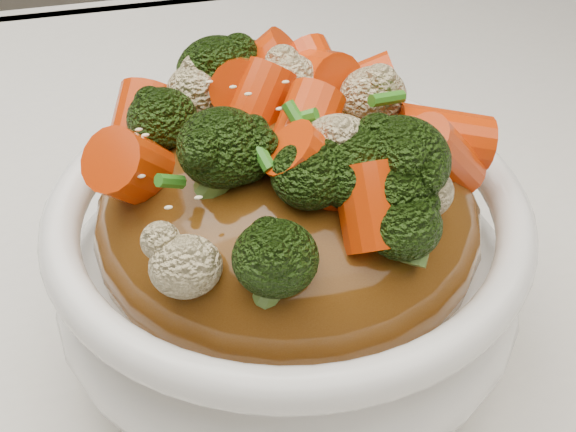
{
  "coord_description": "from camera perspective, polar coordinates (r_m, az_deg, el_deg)",
  "views": [
    {
      "loc": [
        -0.06,
        -0.29,
        1.08
      ],
      "look_at": [
        0.01,
        0.01,
        0.83
      ],
      "focal_mm": 55.0,
      "sensor_mm": 36.0,
      "label": 1
    }
  ],
  "objects": [
    {
      "name": "bowl",
      "position": [
        0.42,
        0.0,
        -3.49
      ],
      "size": [
        0.22,
        0.22,
        0.09
      ],
      "primitive_type": null,
      "rotation": [
        0.0,
        0.0,
        -0.02
      ],
      "color": "white",
      "rests_on": "tablecloth"
    },
    {
      "name": "sauce_base",
      "position": [
        0.4,
        0.0,
        -0.34
      ],
      "size": [
        0.18,
        0.18,
        0.1
      ],
      "primitive_type": "ellipsoid",
      "rotation": [
        0.0,
        0.0,
        -0.02
      ],
      "color": "#5F3610",
      "rests_on": "bowl"
    },
    {
      "name": "tablecloth",
      "position": [
        0.46,
        -1.03,
        -10.21
      ],
      "size": [
        1.2,
        0.8,
        0.04
      ],
      "primitive_type": "cube",
      "color": "white",
      "rests_on": "dining_table"
    },
    {
      "name": "cauliflower",
      "position": [
        0.36,
        0.0,
        6.96
      ],
      "size": [
        0.18,
        0.18,
        0.04
      ],
      "primitive_type": null,
      "rotation": [
        0.0,
        0.0,
        -0.02
      ],
      "color": "beige",
      "rests_on": "sauce_base"
    },
    {
      "name": "broccoli",
      "position": [
        0.36,
        0.0,
        7.23
      ],
      "size": [
        0.18,
        0.18,
        0.04
      ],
      "primitive_type": null,
      "rotation": [
        0.0,
        0.0,
        -0.02
      ],
      "color": "black",
      "rests_on": "sauce_base"
    },
    {
      "name": "sesame_seeds",
      "position": [
        0.36,
        0.0,
        7.51
      ],
      "size": [
        0.16,
        0.16,
        0.01
      ],
      "primitive_type": null,
      "rotation": [
        0.0,
        0.0,
        -0.02
      ],
      "color": "beige",
      "rests_on": "sauce_base"
    },
    {
      "name": "scallions",
      "position": [
        0.36,
        0.0,
        7.51
      ],
      "size": [
        0.13,
        0.13,
        0.02
      ],
      "primitive_type": null,
      "rotation": [
        0.0,
        0.0,
        -0.02
      ],
      "color": "#2E791C",
      "rests_on": "sauce_base"
    },
    {
      "name": "carrots",
      "position": [
        0.36,
        0.0,
        7.37
      ],
      "size": [
        0.18,
        0.18,
        0.05
      ],
      "primitive_type": null,
      "rotation": [
        0.0,
        0.0,
        -0.02
      ],
      "color": "red",
      "rests_on": "sauce_base"
    }
  ]
}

